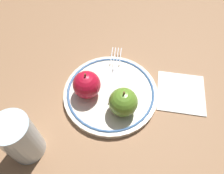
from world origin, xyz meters
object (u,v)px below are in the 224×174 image
object	(u,v)px
apple_second_whole	(87,85)
napkin_folded	(181,92)
apple_red_whole	(123,102)
drinking_glass	(20,138)
plate	(112,93)
fork	(113,75)

from	to	relation	value
apple_second_whole	napkin_folded	world-z (taller)	apple_second_whole
apple_red_whole	napkin_folded	world-z (taller)	apple_red_whole
apple_red_whole	drinking_glass	size ratio (longest dim) A/B	0.62
apple_second_whole	apple_red_whole	bearing A→B (deg)	-4.98
drinking_glass	napkin_folded	distance (m)	0.38
napkin_folded	apple_red_whole	bearing A→B (deg)	-135.14
plate	fork	world-z (taller)	fork
fork	napkin_folded	world-z (taller)	fork
plate	apple_red_whole	distance (m)	0.07
napkin_folded	drinking_glass	bearing A→B (deg)	-133.69
fork	napkin_folded	xyz separation A→B (m)	(0.17, 0.03, -0.02)
fork	drinking_glass	distance (m)	0.26
plate	drinking_glass	xyz separation A→B (m)	(-0.11, -0.20, 0.05)
plate	apple_second_whole	distance (m)	0.07
fork	plate	bearing A→B (deg)	-176.86
drinking_glass	apple_second_whole	bearing A→B (deg)	72.30
apple_second_whole	fork	bearing A→B (deg)	65.06
apple_red_whole	fork	bearing A→B (deg)	126.47
apple_second_whole	plate	bearing A→B (deg)	26.17
apple_second_whole	fork	xyz separation A→B (m)	(0.03, 0.07, -0.03)
apple_red_whole	apple_second_whole	world-z (taller)	same
apple_second_whole	drinking_glass	size ratio (longest dim) A/B	0.62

